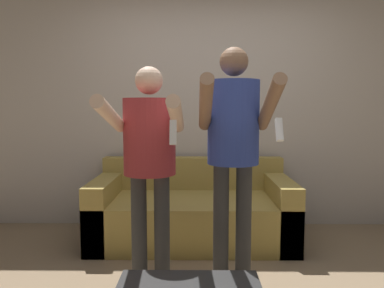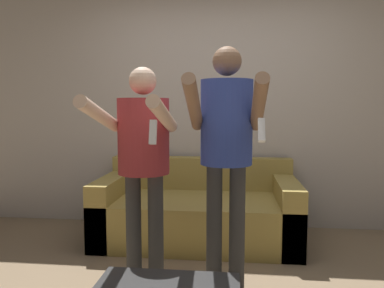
# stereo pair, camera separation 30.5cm
# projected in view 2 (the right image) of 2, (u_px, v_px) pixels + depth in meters

# --- Properties ---
(wall_back) EXTENTS (6.40, 0.06, 2.70)m
(wall_back) POSITION_uv_depth(u_px,v_px,m) (221.00, 101.00, 4.00)
(wall_back) COLOR beige
(wall_back) RESTS_ON ground_plane
(couch) EXTENTS (1.88, 0.95, 0.76)m
(couch) POSITION_uv_depth(u_px,v_px,m) (198.00, 212.00, 3.63)
(couch) COLOR #AD9347
(couch) RESTS_ON ground_plane
(person_standing_left) EXTENTS (0.48, 0.81, 1.56)m
(person_standing_left) POSITION_uv_depth(u_px,v_px,m) (143.00, 150.00, 2.59)
(person_standing_left) COLOR #383838
(person_standing_left) RESTS_ON ground_plane
(person_standing_right) EXTENTS (0.47, 0.75, 1.69)m
(person_standing_right) POSITION_uv_depth(u_px,v_px,m) (226.00, 139.00, 2.52)
(person_standing_right) COLOR #383838
(person_standing_right) RESTS_ON ground_plane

